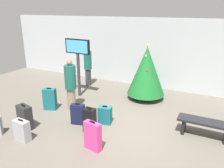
% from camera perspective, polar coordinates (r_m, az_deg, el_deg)
% --- Properties ---
extents(ground_plane, '(16.00, 16.00, 0.00)m').
position_cam_1_polar(ground_plane, '(6.76, 2.48, -11.04)').
color(ground_plane, '#665E54').
extents(back_wall, '(16.00, 0.20, 2.95)m').
position_cam_1_polar(back_wall, '(9.88, 12.54, 7.28)').
color(back_wall, '#B7BCC1').
rests_on(back_wall, ground_plane).
extents(holiday_tree, '(1.41, 1.41, 2.13)m').
position_cam_1_polar(holiday_tree, '(8.58, 8.63, 3.26)').
color(holiday_tree, '#4C3319').
rests_on(holiday_tree, ground_plane).
extents(flight_info_kiosk, '(1.07, 0.13, 2.24)m').
position_cam_1_polar(flight_info_kiosk, '(8.76, -8.56, 6.99)').
color(flight_info_kiosk, '#333338').
rests_on(flight_info_kiosk, ground_plane).
extents(waiting_bench, '(1.42, 0.44, 0.48)m').
position_cam_1_polar(waiting_bench, '(6.68, 22.24, -9.47)').
color(waiting_bench, black).
rests_on(waiting_bench, ground_plane).
extents(traveller_0, '(0.43, 0.43, 1.74)m').
position_cam_1_polar(traveller_0, '(10.14, -6.07, 4.68)').
color(traveller_0, '#333338').
rests_on(traveller_0, ground_plane).
extents(traveller_1, '(0.54, 0.54, 1.74)m').
position_cam_1_polar(traveller_1, '(7.74, -10.31, -0.01)').
color(traveller_1, gray).
rests_on(traveller_1, ground_plane).
extents(suitcase_0, '(0.48, 0.26, 0.77)m').
position_cam_1_polar(suitcase_0, '(5.72, -4.86, -12.86)').
color(suitcase_0, '#E5388C').
rests_on(suitcase_0, ground_plane).
extents(suitcase_1, '(0.44, 0.33, 0.58)m').
position_cam_1_polar(suitcase_1, '(6.91, -1.77, -7.80)').
color(suitcase_1, '#19606B').
rests_on(suitcase_1, ground_plane).
extents(suitcase_2, '(0.43, 0.29, 0.67)m').
position_cam_1_polar(suitcase_2, '(6.95, -8.56, -7.47)').
color(suitcase_2, '#141938').
rests_on(suitcase_2, ground_plane).
extents(suitcase_4, '(0.48, 0.36, 0.78)m').
position_cam_1_polar(suitcase_4, '(8.07, -15.30, -3.68)').
color(suitcase_4, '#19606B').
rests_on(suitcase_4, ground_plane).
extents(suitcase_5, '(0.53, 0.35, 0.74)m').
position_cam_1_polar(suitcase_5, '(7.07, -20.98, -7.76)').
color(suitcase_5, '#232326').
rests_on(suitcase_5, ground_plane).
extents(suitcase_6, '(0.33, 0.24, 0.74)m').
position_cam_1_polar(suitcase_6, '(6.47, -5.63, -9.03)').
color(suitcase_6, black).
rests_on(suitcase_6, ground_plane).
extents(suitcase_7, '(0.45, 0.24, 0.61)m').
position_cam_1_polar(suitcase_7, '(6.52, -21.63, -10.78)').
color(suitcase_7, '#9EA0A5').
rests_on(suitcase_7, ground_plane).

